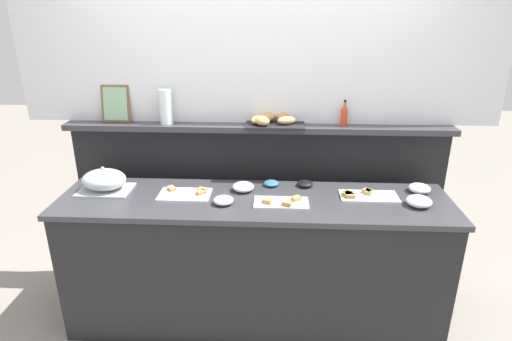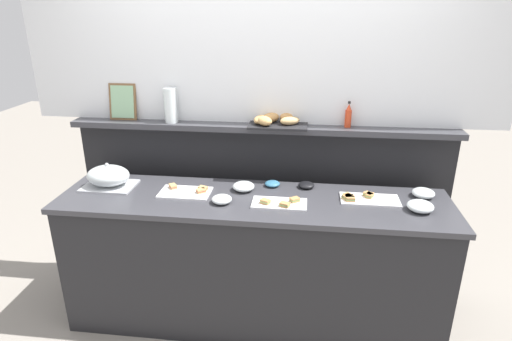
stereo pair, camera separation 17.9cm
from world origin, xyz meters
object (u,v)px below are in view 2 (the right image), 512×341
object	(u,v)px
serving_cloche	(108,177)
condiment_bowl_teal	(272,184)
glass_bowl_small	(222,200)
glass_bowl_medium	(423,193)
sandwich_platter_rear	(187,192)
condiment_bowl_cream	(306,185)
sandwich_platter_side	(280,203)
hot_sauce_bottle	(348,116)
glass_bowl_extra	(244,187)
glass_bowl_large	(420,207)
sandwich_platter_front	(365,198)
framed_picture	(123,102)
water_carafe	(171,105)
bread_basket	(276,121)

from	to	relation	value
serving_cloche	condiment_bowl_teal	distance (m)	1.10
glass_bowl_small	glass_bowl_medium	bearing A→B (deg)	10.91
sandwich_platter_rear	condiment_bowl_cream	xyz separation A→B (m)	(0.77, 0.18, 0.01)
sandwich_platter_side	hot_sauce_bottle	bearing A→B (deg)	49.53
glass_bowl_extra	condiment_bowl_cream	world-z (taller)	glass_bowl_extra
sandwich_platter_rear	glass_bowl_small	bearing A→B (deg)	-25.02
glass_bowl_small	condiment_bowl_teal	world-z (taller)	glass_bowl_small
glass_bowl_large	condiment_bowl_cream	distance (m)	0.73
glass_bowl_small	condiment_bowl_cream	distance (m)	0.60
sandwich_platter_front	framed_picture	bearing A→B (deg)	167.39
glass_bowl_large	glass_bowl_small	bearing A→B (deg)	-178.28
glass_bowl_small	glass_bowl_extra	size ratio (longest dim) A/B	0.87
framed_picture	water_carafe	size ratio (longest dim) A/B	1.06
glass_bowl_extra	condiment_bowl_teal	bearing A→B (deg)	27.31
serving_cloche	condiment_bowl_teal	world-z (taller)	serving_cloche
sandwich_platter_side	serving_cloche	xyz separation A→B (m)	(-1.16, 0.13, 0.06)
condiment_bowl_cream	sandwich_platter_front	bearing A→B (deg)	-22.54
condiment_bowl_cream	framed_picture	xyz separation A→B (m)	(-1.33, 0.23, 0.48)
sandwich_platter_front	bread_basket	distance (m)	0.79
framed_picture	water_carafe	distance (m)	0.37
sandwich_platter_front	glass_bowl_large	xyz separation A→B (m)	(0.31, -0.11, 0.02)
sandwich_platter_side	glass_bowl_small	bearing A→B (deg)	-176.31
serving_cloche	glass_bowl_small	bearing A→B (deg)	-11.05
serving_cloche	condiment_bowl_cream	bearing A→B (deg)	6.29
sandwich_platter_front	hot_sauce_bottle	bearing A→B (deg)	106.53
condiment_bowl_teal	glass_bowl_large	bearing A→B (deg)	-16.27
sandwich_platter_rear	glass_bowl_small	distance (m)	0.28
glass_bowl_large	glass_bowl_medium	bearing A→B (deg)	72.51
condiment_bowl_teal	sandwich_platter_rear	bearing A→B (deg)	-161.77
sandwich_platter_front	condiment_bowl_cream	world-z (taller)	condiment_bowl_cream
hot_sauce_bottle	water_carafe	xyz separation A→B (m)	(-1.22, -0.02, 0.04)
glass_bowl_extra	framed_picture	world-z (taller)	framed_picture
glass_bowl_small	condiment_bowl_cream	size ratio (longest dim) A/B	1.16
sandwich_platter_side	glass_bowl_small	xyz separation A→B (m)	(-0.36, -0.02, 0.01)
bread_basket	condiment_bowl_teal	bearing A→B (deg)	-89.97
glass_bowl_small	condiment_bowl_teal	distance (m)	0.42
hot_sauce_bottle	sandwich_platter_side	bearing A→B (deg)	-130.47
water_carafe	glass_bowl_large	bearing A→B (deg)	-15.48
serving_cloche	sandwich_platter_side	bearing A→B (deg)	-6.56
sandwich_platter_front	framed_picture	world-z (taller)	framed_picture
sandwich_platter_front	glass_bowl_large	bearing A→B (deg)	-20.18
sandwich_platter_side	hot_sauce_bottle	distance (m)	0.78
sandwich_platter_side	hot_sauce_bottle	world-z (taller)	hot_sauce_bottle
condiment_bowl_teal	condiment_bowl_cream	distance (m)	0.23
framed_picture	water_carafe	bearing A→B (deg)	-6.02
glass_bowl_small	framed_picture	bearing A→B (deg)	146.91
glass_bowl_small	framed_picture	distance (m)	1.08
sandwich_platter_front	serving_cloche	world-z (taller)	serving_cloche
sandwich_platter_side	bread_basket	size ratio (longest dim) A/B	0.84
glass_bowl_large	hot_sauce_bottle	bearing A→B (deg)	131.13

